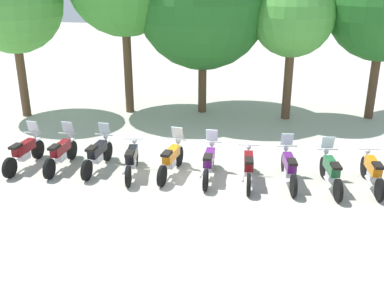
{
  "coord_description": "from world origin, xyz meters",
  "views": [
    {
      "loc": [
        1.94,
        -12.42,
        5.96
      ],
      "look_at": [
        0.0,
        0.5,
        0.9
      ],
      "focal_mm": 42.54,
      "sensor_mm": 36.0,
      "label": 1
    }
  ],
  "objects_px": {
    "motorcycle_1": "(61,153)",
    "motorcycle_8": "(331,171)",
    "motorcycle_2": "(98,154)",
    "motorcycle_0": "(24,152)",
    "motorcycle_5": "(209,162)",
    "motorcycle_7": "(289,167)",
    "motorcycle_4": "(171,159)",
    "tree_0": "(12,3)",
    "motorcycle_6": "(248,167)",
    "motorcycle_9": "(372,172)",
    "tree_2": "(203,2)",
    "motorcycle_3": "(132,160)",
    "tree_3": "(293,16)"
  },
  "relations": [
    {
      "from": "motorcycle_1",
      "to": "motorcycle_8",
      "type": "relative_size",
      "value": 1.0
    },
    {
      "from": "motorcycle_3",
      "to": "motorcycle_2",
      "type": "bearing_deg",
      "value": 70.91
    },
    {
      "from": "motorcycle_1",
      "to": "motorcycle_8",
      "type": "bearing_deg",
      "value": -88.52
    },
    {
      "from": "tree_2",
      "to": "motorcycle_1",
      "type": "bearing_deg",
      "value": -118.3
    },
    {
      "from": "tree_2",
      "to": "motorcycle_5",
      "type": "bearing_deg",
      "value": -80.93
    },
    {
      "from": "motorcycle_6",
      "to": "tree_3",
      "type": "height_order",
      "value": "tree_3"
    },
    {
      "from": "motorcycle_2",
      "to": "motorcycle_3",
      "type": "bearing_deg",
      "value": -96.86
    },
    {
      "from": "motorcycle_0",
      "to": "motorcycle_8",
      "type": "height_order",
      "value": "same"
    },
    {
      "from": "motorcycle_4",
      "to": "tree_3",
      "type": "distance_m",
      "value": 8.2
    },
    {
      "from": "motorcycle_7",
      "to": "motorcycle_9",
      "type": "bearing_deg",
      "value": -95.0
    },
    {
      "from": "motorcycle_1",
      "to": "motorcycle_8",
      "type": "xyz_separation_m",
      "value": [
        8.26,
        -0.18,
        0.0
      ]
    },
    {
      "from": "motorcycle_0",
      "to": "tree_3",
      "type": "xyz_separation_m",
      "value": [
        8.44,
        6.42,
        3.7
      ]
    },
    {
      "from": "motorcycle_2",
      "to": "motorcycle_8",
      "type": "distance_m",
      "value": 7.08
    },
    {
      "from": "motorcycle_2",
      "to": "motorcycle_5",
      "type": "height_order",
      "value": "same"
    },
    {
      "from": "tree_2",
      "to": "tree_3",
      "type": "bearing_deg",
      "value": -6.77
    },
    {
      "from": "motorcycle_7",
      "to": "motorcycle_8",
      "type": "relative_size",
      "value": 1.0
    },
    {
      "from": "motorcycle_2",
      "to": "motorcycle_0",
      "type": "bearing_deg",
      "value": 99.14
    },
    {
      "from": "motorcycle_2",
      "to": "motorcycle_7",
      "type": "distance_m",
      "value": 5.9
    },
    {
      "from": "motorcycle_1",
      "to": "motorcycle_3",
      "type": "height_order",
      "value": "motorcycle_1"
    },
    {
      "from": "motorcycle_0",
      "to": "motorcycle_4",
      "type": "bearing_deg",
      "value": -82.91
    },
    {
      "from": "motorcycle_1",
      "to": "motorcycle_5",
      "type": "relative_size",
      "value": 1.0
    },
    {
      "from": "motorcycle_1",
      "to": "tree_2",
      "type": "height_order",
      "value": "tree_2"
    },
    {
      "from": "motorcycle_2",
      "to": "tree_2",
      "type": "relative_size",
      "value": 0.29
    },
    {
      "from": "motorcycle_2",
      "to": "tree_0",
      "type": "xyz_separation_m",
      "value": [
        -4.98,
        4.96,
        4.16
      ]
    },
    {
      "from": "motorcycle_8",
      "to": "motorcycle_6",
      "type": "bearing_deg",
      "value": 82.25
    },
    {
      "from": "motorcycle_4",
      "to": "motorcycle_7",
      "type": "xyz_separation_m",
      "value": [
        3.53,
        -0.09,
        0.0
      ]
    },
    {
      "from": "motorcycle_5",
      "to": "motorcycle_8",
      "type": "bearing_deg",
      "value": -91.33
    },
    {
      "from": "motorcycle_0",
      "to": "motorcycle_1",
      "type": "xyz_separation_m",
      "value": [
        1.18,
        0.11,
        0.0
      ]
    },
    {
      "from": "motorcycle_1",
      "to": "motorcycle_5",
      "type": "bearing_deg",
      "value": -88.12
    },
    {
      "from": "motorcycle_8",
      "to": "tree_3",
      "type": "xyz_separation_m",
      "value": [
        -1.0,
        6.5,
        3.7
      ]
    },
    {
      "from": "motorcycle_3",
      "to": "motorcycle_5",
      "type": "bearing_deg",
      "value": -95.0
    },
    {
      "from": "motorcycle_2",
      "to": "motorcycle_6",
      "type": "xyz_separation_m",
      "value": [
        4.72,
        -0.24,
        -0.01
      ]
    },
    {
      "from": "motorcycle_2",
      "to": "motorcycle_9",
      "type": "relative_size",
      "value": 1.0
    },
    {
      "from": "motorcycle_5",
      "to": "motorcycle_6",
      "type": "height_order",
      "value": "motorcycle_5"
    },
    {
      "from": "motorcycle_2",
      "to": "motorcycle_5",
      "type": "relative_size",
      "value": 1.0
    },
    {
      "from": "motorcycle_0",
      "to": "motorcycle_2",
      "type": "bearing_deg",
      "value": -80.0
    },
    {
      "from": "motorcycle_5",
      "to": "tree_2",
      "type": "relative_size",
      "value": 0.29
    },
    {
      "from": "motorcycle_1",
      "to": "motorcycle_2",
      "type": "bearing_deg",
      "value": -83.8
    },
    {
      "from": "motorcycle_2",
      "to": "motorcycle_7",
      "type": "height_order",
      "value": "same"
    },
    {
      "from": "motorcycle_0",
      "to": "motorcycle_3",
      "type": "height_order",
      "value": "motorcycle_0"
    },
    {
      "from": "motorcycle_1",
      "to": "motorcycle_3",
      "type": "bearing_deg",
      "value": -91.41
    },
    {
      "from": "motorcycle_8",
      "to": "tree_3",
      "type": "height_order",
      "value": "tree_3"
    },
    {
      "from": "motorcycle_0",
      "to": "motorcycle_6",
      "type": "distance_m",
      "value": 7.08
    },
    {
      "from": "motorcycle_3",
      "to": "motorcycle_8",
      "type": "xyz_separation_m",
      "value": [
        5.9,
        -0.01,
        0.01
      ]
    },
    {
      "from": "motorcycle_7",
      "to": "tree_0",
      "type": "bearing_deg",
      "value": 57.63
    },
    {
      "from": "motorcycle_2",
      "to": "motorcycle_8",
      "type": "height_order",
      "value": "same"
    },
    {
      "from": "motorcycle_4",
      "to": "tree_2",
      "type": "height_order",
      "value": "tree_2"
    },
    {
      "from": "motorcycle_5",
      "to": "motorcycle_7",
      "type": "height_order",
      "value": "same"
    },
    {
      "from": "motorcycle_9",
      "to": "motorcycle_0",
      "type": "bearing_deg",
      "value": 87.23
    },
    {
      "from": "motorcycle_8",
      "to": "motorcycle_9",
      "type": "distance_m",
      "value": 1.2
    }
  ]
}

